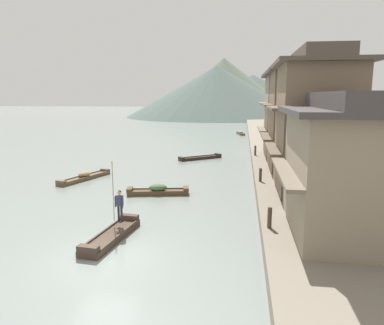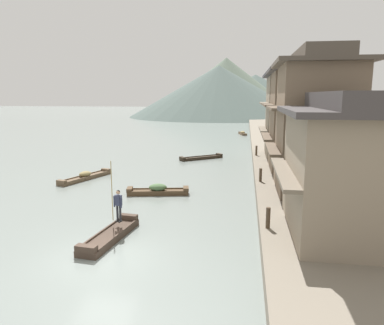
{
  "view_description": "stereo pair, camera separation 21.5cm",
  "coord_description": "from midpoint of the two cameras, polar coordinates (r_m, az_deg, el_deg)",
  "views": [
    {
      "loc": [
        5.56,
        -13.59,
        6.7
      ],
      "look_at": [
        2.14,
        10.98,
        2.11
      ],
      "focal_mm": 34.05,
      "sensor_mm": 36.0,
      "label": 1
    },
    {
      "loc": [
        5.77,
        -13.56,
        6.7
      ],
      "look_at": [
        2.14,
        10.98,
        2.11
      ],
      "focal_mm": 34.05,
      "sensor_mm": 36.0,
      "label": 2
    }
  ],
  "objects": [
    {
      "name": "house_waterfront_second",
      "position": [
        24.06,
        19.03,
        5.91
      ],
      "size": [
        5.6,
        6.5,
        8.74
      ],
      "color": "#75604C",
      "rests_on": "riverbank_right"
    },
    {
      "name": "boatman_person",
      "position": [
        18.26,
        -11.2,
        -6.07
      ],
      "size": [
        0.55,
        0.34,
        3.04
      ],
      "color": "black",
      "rests_on": "boat_foreground_poled"
    },
    {
      "name": "mooring_post_dock_far",
      "position": [
        37.36,
        10.21,
        1.85
      ],
      "size": [
        0.2,
        0.2,
        0.99
      ],
      "primitive_type": "cylinder",
      "color": "#473828",
      "rests_on": "riverbank_right"
    },
    {
      "name": "mooring_post_dock_mid",
      "position": [
        26.08,
        10.92,
        -1.92
      ],
      "size": [
        0.2,
        0.2,
        0.94
      ],
      "primitive_type": "cylinder",
      "color": "#473828",
      "rests_on": "riverbank_right"
    },
    {
      "name": "boat_moored_second",
      "position": [
        30.67,
        -16.17,
        -2.15
      ],
      "size": [
        2.56,
        5.25,
        0.66
      ],
      "color": "brown",
      "rests_on": "ground"
    },
    {
      "name": "boat_moored_nearest",
      "position": [
        25.13,
        -5.11,
        -4.4
      ],
      "size": [
        4.3,
        1.74,
        0.74
      ],
      "color": "brown",
      "rests_on": "ground"
    },
    {
      "name": "house_waterfront_narrow",
      "position": [
        37.86,
        14.9,
        7.59
      ],
      "size": [
        5.18,
        6.9,
        8.74
      ],
      "color": "gray",
      "rests_on": "riverbank_right"
    },
    {
      "name": "boat_moored_far",
      "position": [
        38.85,
        1.63,
        0.75
      ],
      "size": [
        4.42,
        3.7,
        0.41
      ],
      "color": "#33281E",
      "rests_on": "ground"
    },
    {
      "name": "boat_foreground_poled",
      "position": [
        17.88,
        -12.36,
        -11.14
      ],
      "size": [
        1.54,
        4.56,
        0.55
      ],
      "color": "#423328",
      "rests_on": "ground"
    },
    {
      "name": "house_waterfront_tall",
      "position": [
        31.15,
        16.5,
        6.96
      ],
      "size": [
        5.44,
        6.71,
        8.74
      ],
      "color": "#75604C",
      "rests_on": "riverbank_right"
    },
    {
      "name": "riverbank_right",
      "position": [
        45.13,
        20.98,
        1.7
      ],
      "size": [
        18.0,
        110.0,
        0.71
      ],
      "primitive_type": "cube",
      "color": "slate",
      "rests_on": "ground"
    },
    {
      "name": "ground_plane",
      "position": [
        16.16,
        -13.35,
        -14.31
      ],
      "size": [
        400.0,
        400.0,
        0.0
      ],
      "primitive_type": "plane",
      "color": "gray"
    },
    {
      "name": "boat_moored_third",
      "position": [
        63.87,
        8.02,
        4.55
      ],
      "size": [
        1.59,
        3.59,
        0.61
      ],
      "color": "brown",
      "rests_on": "ground"
    },
    {
      "name": "hill_far_centre",
      "position": [
        127.9,
        5.4,
        11.75
      ],
      "size": [
        51.32,
        51.32,
        19.26
      ],
      "primitive_type": "cone",
      "color": "#5B6B5B",
      "rests_on": "ground"
    },
    {
      "name": "house_waterfront_nearest",
      "position": [
        17.22,
        23.75,
        -0.42
      ],
      "size": [
        5.98,
        7.74,
        6.14
      ],
      "color": "gray",
      "rests_on": "riverbank_right"
    },
    {
      "name": "mooring_post_dock_near",
      "position": [
        17.16,
        12.18,
        -8.46
      ],
      "size": [
        0.2,
        0.2,
        0.98
      ],
      "primitive_type": "cylinder",
      "color": "#473828",
      "rests_on": "riverbank_right"
    },
    {
      "name": "hill_far_west",
      "position": [
        148.21,
        9.87,
        10.58
      ],
      "size": [
        60.22,
        60.22,
        14.71
      ],
      "primitive_type": "cone",
      "color": "#4C5B56",
      "rests_on": "ground"
    },
    {
      "name": "hill_far_east",
      "position": [
        117.84,
        4.28,
        11.07
      ],
      "size": [
        56.69,
        56.69,
        15.94
      ],
      "primitive_type": "cone",
      "color": "#4C5B56",
      "rests_on": "ground"
    }
  ]
}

